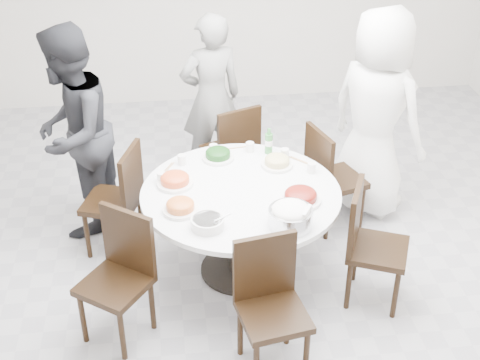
{
  "coord_description": "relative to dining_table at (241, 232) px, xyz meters",
  "views": [
    {
      "loc": [
        -0.86,
        -4.47,
        3.43
      ],
      "look_at": [
        -0.34,
        -0.26,
        0.82
      ],
      "focal_mm": 50.0,
      "sensor_mm": 36.0,
      "label": 1
    }
  ],
  "objects": [
    {
      "name": "chair_n",
      "position": [
        0.04,
        1.15,
        0.1
      ],
      "size": [
        0.55,
        0.55,
        0.95
      ],
      "primitive_type": "cube",
      "rotation": [
        0.0,
        0.0,
        3.53
      ],
      "color": "black",
      "rests_on": "floor"
    },
    {
      "name": "dish_tofu",
      "position": [
        -0.46,
        -0.21,
        0.41
      ],
      "size": [
        0.26,
        0.26,
        0.07
      ],
      "primitive_type": "cylinder",
      "color": "white",
      "rests_on": "dining_table"
    },
    {
      "name": "rice_bowl",
      "position": [
        0.28,
        -0.48,
        0.44
      ],
      "size": [
        0.31,
        0.31,
        0.13
      ],
      "primitive_type": "cylinder",
      "color": "silver",
      "rests_on": "dining_table"
    },
    {
      "name": "diner_middle",
      "position": [
        -0.09,
        1.54,
        0.44
      ],
      "size": [
        0.67,
        0.52,
        1.63
      ],
      "primitive_type": "imported",
      "rotation": [
        0.0,
        0.0,
        3.37
      ],
      "color": "black",
      "rests_on": "floor"
    },
    {
      "name": "soup_bowl",
      "position": [
        -0.28,
        -0.42,
        0.41
      ],
      "size": [
        0.23,
        0.23,
        0.07
      ],
      "primitive_type": "cylinder",
      "color": "white",
      "rests_on": "dining_table"
    },
    {
      "name": "dish_redbrown",
      "position": [
        0.42,
        -0.18,
        0.41
      ],
      "size": [
        0.3,
        0.3,
        0.08
      ],
      "primitive_type": "cylinder",
      "color": "white",
      "rests_on": "dining_table"
    },
    {
      "name": "floor",
      "position": [
        0.34,
        0.31,
        -0.38
      ],
      "size": [
        6.0,
        6.0,
        0.01
      ],
      "primitive_type": "cube",
      "color": "#AAAAAE",
      "rests_on": "ground"
    },
    {
      "name": "diner_right",
      "position": [
        1.26,
        0.8,
        0.55
      ],
      "size": [
        1.03,
        1.08,
        1.86
      ],
      "primitive_type": "imported",
      "rotation": [
        0.0,
        0.0,
        2.25
      ],
      "color": "white",
      "rests_on": "floor"
    },
    {
      "name": "chair_nw",
      "position": [
        -1.0,
        0.43,
        0.1
      ],
      "size": [
        0.53,
        0.53,
        0.95
      ],
      "primitive_type": "cube",
      "rotation": [
        0.0,
        0.0,
        4.39
      ],
      "color": "black",
      "rests_on": "floor"
    },
    {
      "name": "chair_s",
      "position": [
        0.08,
        -1.03,
        0.1
      ],
      "size": [
        0.49,
        0.49,
        0.95
      ],
      "primitive_type": "cube",
      "rotation": [
        0.0,
        0.0,
        6.46
      ],
      "color": "black",
      "rests_on": "floor"
    },
    {
      "name": "tea_cups",
      "position": [
        -0.04,
        0.59,
        0.42
      ],
      "size": [
        0.07,
        0.07,
        0.08
      ],
      "primitive_type": "cylinder",
      "color": "white",
      "rests_on": "dining_table"
    },
    {
      "name": "chair_sw",
      "position": [
        -0.94,
        -0.6,
        0.1
      ],
      "size": [
        0.59,
        0.59,
        0.95
      ],
      "primitive_type": "cube",
      "rotation": [
        0.0,
        0.0,
        5.65
      ],
      "color": "black",
      "rests_on": "floor"
    },
    {
      "name": "chair_se",
      "position": [
        0.95,
        -0.44,
        0.1
      ],
      "size": [
        0.55,
        0.55,
        0.95
      ],
      "primitive_type": "cube",
      "rotation": [
        0.0,
        0.0,
        7.44
      ],
      "color": "black",
      "rests_on": "floor"
    },
    {
      "name": "chair_ne",
      "position": [
        0.89,
        0.55,
        0.1
      ],
      "size": [
        0.52,
        0.52,
        0.95
      ],
      "primitive_type": "cube",
      "rotation": [
        0.0,
        0.0,
        1.86
      ],
      "color": "black",
      "rests_on": "floor"
    },
    {
      "name": "chopsticks",
      "position": [
        -0.02,
        0.65,
        0.38
      ],
      "size": [
        0.24,
        0.04,
        0.01
      ],
      "primitive_type": null,
      "color": "tan",
      "rests_on": "dining_table"
    },
    {
      "name": "beverage_bottle",
      "position": [
        0.3,
        0.56,
        0.49
      ],
      "size": [
        0.06,
        0.06,
        0.22
      ],
      "primitive_type": "cylinder",
      "color": "#327F38",
      "rests_on": "dining_table"
    },
    {
      "name": "dish_greens",
      "position": [
        -0.12,
        0.51,
        0.41
      ],
      "size": [
        0.26,
        0.26,
        0.07
      ],
      "primitive_type": "cylinder",
      "color": "white",
      "rests_on": "dining_table"
    },
    {
      "name": "diner_left",
      "position": [
        -1.29,
        0.81,
        0.53
      ],
      "size": [
        0.87,
        1.01,
        1.8
      ],
      "primitive_type": "imported",
      "rotation": [
        0.0,
        0.0,
        4.48
      ],
      "color": "black",
      "rests_on": "floor"
    },
    {
      "name": "dining_table",
      "position": [
        0.0,
        0.0,
        0.0
      ],
      "size": [
        1.5,
        1.5,
        0.75
      ],
      "primitive_type": "cylinder",
      "color": "white",
      "rests_on": "floor"
    },
    {
      "name": "dish_pale",
      "position": [
        0.33,
        0.34,
        0.41
      ],
      "size": [
        0.25,
        0.25,
        0.07
      ],
      "primitive_type": "cylinder",
      "color": "white",
      "rests_on": "dining_table"
    },
    {
      "name": "dish_orange",
      "position": [
        -0.48,
        0.16,
        0.41
      ],
      "size": [
        0.28,
        0.28,
        0.07
      ],
      "primitive_type": "cylinder",
      "color": "white",
      "rests_on": "dining_table"
    }
  ]
}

